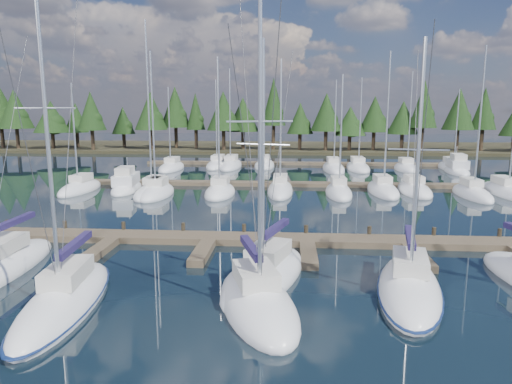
# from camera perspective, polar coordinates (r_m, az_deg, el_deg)

# --- Properties ---
(ground) EXTENTS (260.00, 260.00, 0.00)m
(ground) POSITION_cam_1_polar(r_m,az_deg,el_deg) (40.34, 5.71, -1.54)
(ground) COLOR black
(ground) RESTS_ON ground
(far_shore) EXTENTS (220.00, 30.00, 0.60)m
(far_shore) POSITION_cam_1_polar(r_m,az_deg,el_deg) (99.81, 4.82, 5.59)
(far_shore) COLOR #2D2919
(far_shore) RESTS_ON ground
(main_dock) EXTENTS (44.00, 6.13, 0.90)m
(main_dock) POSITION_cam_1_polar(r_m,az_deg,el_deg) (28.02, 6.38, -6.35)
(main_dock) COLOR brown
(main_dock) RESTS_ON ground
(back_docks) EXTENTS (50.00, 21.80, 0.40)m
(back_docks) POSITION_cam_1_polar(r_m,az_deg,el_deg) (59.62, 5.23, 2.44)
(back_docks) COLOR brown
(back_docks) RESTS_ON ground
(front_sailboat_1) EXTENTS (3.63, 9.57, 14.92)m
(front_sailboat_1) POSITION_cam_1_polar(r_m,az_deg,el_deg) (21.22, -22.75, -12.33)
(front_sailboat_1) COLOR silver
(front_sailboat_1) RESTS_ON ground
(front_sailboat_2) EXTENTS (4.96, 8.21, 14.02)m
(front_sailboat_2) POSITION_cam_1_polar(r_m,az_deg,el_deg) (19.45, 0.18, -13.60)
(front_sailboat_2) COLOR silver
(front_sailboat_2) RESTS_ON ground
(front_sailboat_3) EXTENTS (5.20, 8.87, 12.03)m
(front_sailboat_3) POSITION_cam_1_polar(r_m,az_deg,el_deg) (22.48, 1.23, -10.29)
(front_sailboat_3) COLOR silver
(front_sailboat_3) RESTS_ON ground
(front_sailboat_4) EXTENTS (4.53, 9.23, 11.84)m
(front_sailboat_4) POSITION_cam_1_polar(r_m,az_deg,el_deg) (22.05, 18.60, -11.27)
(front_sailboat_4) COLOR silver
(front_sailboat_4) RESTS_ON ground
(back_sailboat_rows) EXTENTS (46.86, 32.75, 17.18)m
(back_sailboat_rows) POSITION_cam_1_polar(r_m,az_deg,el_deg) (55.33, 5.51, 1.91)
(back_sailboat_rows) COLOR silver
(back_sailboat_rows) RESTS_ON ground
(motor_yacht_left) EXTENTS (3.77, 8.35, 4.02)m
(motor_yacht_left) POSITION_cam_1_polar(r_m,az_deg,el_deg) (49.12, -15.89, 0.75)
(motor_yacht_left) COLOR silver
(motor_yacht_left) RESTS_ON ground
(motor_yacht_right) EXTENTS (3.75, 8.62, 4.16)m
(motor_yacht_right) POSITION_cam_1_polar(r_m,az_deg,el_deg) (66.36, 23.81, 2.63)
(motor_yacht_right) COLOR silver
(motor_yacht_right) RESTS_ON ground
(tree_line) EXTENTS (187.43, 11.88, 13.82)m
(tree_line) POSITION_cam_1_polar(r_m,az_deg,el_deg) (89.68, 3.93, 9.65)
(tree_line) COLOR black
(tree_line) RESTS_ON far_shore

